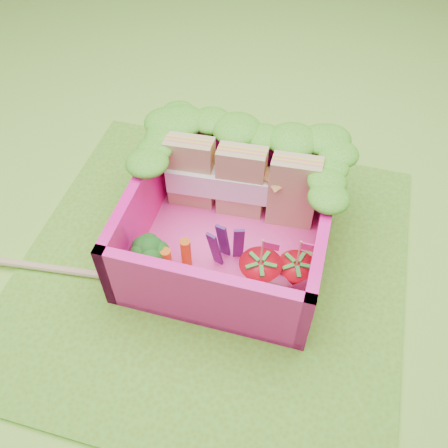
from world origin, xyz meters
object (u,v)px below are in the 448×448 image
bento_box (229,223)px  strawberry_left (260,276)px  broccoli (152,252)px  chopsticks (58,269)px  sandwich_stack (242,183)px  strawberry_right (295,275)px

bento_box → strawberry_left: 0.43m
strawberry_left → broccoli: bearing=-177.5°
strawberry_left → chopsticks: 1.39m
bento_box → broccoli: bearing=-141.8°
strawberry_left → bento_box: bearing=132.9°
sandwich_stack → chopsticks: (-1.08, -0.84, -0.31)m
broccoli → strawberry_left: 0.72m
strawberry_left → strawberry_right: (0.21, 0.08, -0.02)m
broccoli → chopsticks: 0.70m
broccoli → strawberry_right: (0.93, 0.11, -0.05)m
sandwich_stack → chopsticks: sandwich_stack is taller
chopsticks → sandwich_stack: bearing=37.7°
strawberry_left → strawberry_right: bearing=19.5°
bento_box → chopsticks: 1.22m
chopsticks → strawberry_right: bearing=10.0°
sandwich_stack → broccoli: bearing=-123.1°
strawberry_right → bento_box: bearing=155.3°
broccoli → chopsticks: bearing=-165.3°
bento_box → broccoli: (-0.43, -0.34, -0.05)m
bento_box → strawberry_left: bearing=-47.1°
sandwich_stack → chopsticks: size_ratio=0.48×
sandwich_stack → broccoli: 0.80m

